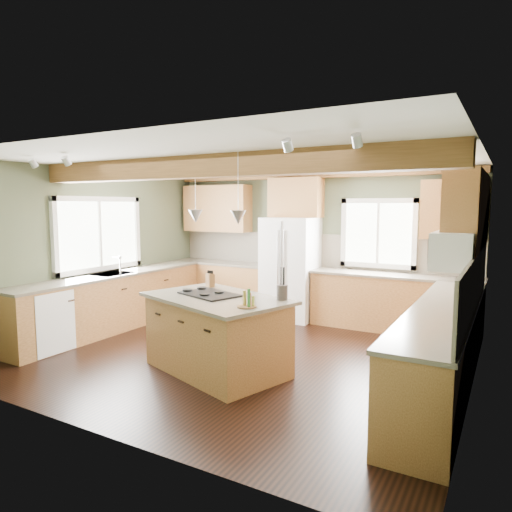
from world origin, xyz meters
The scene contains 37 objects.
floor centered at (0.00, 0.00, 0.00)m, with size 5.60×5.60×0.00m, color black.
ceiling centered at (0.00, 0.00, 2.60)m, with size 5.60×5.60×0.00m, color silver.
wall_back centered at (0.00, 2.50, 1.30)m, with size 5.60×5.60×0.00m, color #4E563D.
wall_left centered at (-2.80, 0.00, 1.30)m, with size 5.00×5.00×0.00m, color #4E563D.
wall_right centered at (2.80, 0.00, 1.30)m, with size 5.00×5.00×0.00m, color #4E563D.
ceiling_beam centered at (0.00, -0.69, 2.47)m, with size 5.55×0.26×0.26m, color #533617.
soffit_trim centered at (0.00, 2.40, 2.54)m, with size 5.55×0.20×0.10m, color #533617.
backsplash_back centered at (0.00, 2.48, 1.21)m, with size 5.58×0.03×0.58m, color brown.
backsplash_right centered at (2.78, 0.05, 1.21)m, with size 0.03×3.70×0.58m, color brown.
base_cab_back_left centered at (-1.79, 2.20, 0.44)m, with size 2.02×0.60×0.88m, color brown.
counter_back_left centered at (-1.79, 2.20, 0.90)m, with size 2.06×0.64×0.04m, color #4A4136.
base_cab_back_right centered at (1.49, 2.20, 0.44)m, with size 2.62×0.60×0.88m, color brown.
counter_back_right centered at (1.49, 2.20, 0.90)m, with size 2.66×0.64×0.04m, color #4A4136.
base_cab_left centered at (-2.50, 0.05, 0.44)m, with size 0.60×3.70×0.88m, color brown.
counter_left centered at (-2.50, 0.05, 0.90)m, with size 0.64×3.74×0.04m, color #4A4136.
base_cab_right centered at (2.50, 0.05, 0.44)m, with size 0.60×3.70×0.88m, color brown.
counter_right centered at (2.50, 0.05, 0.90)m, with size 0.64×3.74×0.04m, color #4A4136.
upper_cab_back_left centered at (-1.99, 2.33, 1.95)m, with size 1.40×0.35×0.90m, color brown.
upper_cab_over_fridge centered at (-0.30, 2.33, 2.15)m, with size 0.96×0.35×0.70m, color brown.
upper_cab_right centered at (2.62, 0.90, 1.95)m, with size 0.35×2.20×0.90m, color brown.
upper_cab_back_corner centered at (2.30, 2.33, 1.95)m, with size 0.90×0.35×0.90m, color brown.
window_left centered at (-2.78, 0.05, 1.55)m, with size 0.04×1.60×1.05m, color white.
window_back centered at (1.15, 2.48, 1.55)m, with size 1.10×0.04×1.00m, color white.
sink centered at (-2.50, 0.05, 0.91)m, with size 0.50×0.65×0.03m, color #262628.
faucet centered at (-2.32, 0.05, 1.05)m, with size 0.02×0.02×0.28m, color #B2B2B7.
dishwasher centered at (-2.49, -1.25, 0.43)m, with size 0.60×0.60×0.84m, color white.
oven centered at (2.49, -1.25, 0.43)m, with size 0.60×0.72×0.84m, color white.
microwave centered at (2.58, -0.05, 1.55)m, with size 0.40×0.70×0.38m, color white.
pendant_left centered at (-0.36, -0.56, 1.88)m, with size 0.18×0.18×0.16m, color #B2B2B7.
pendant_right centered at (0.42, -0.82, 1.88)m, with size 0.18×0.18×0.16m, color #B2B2B7.
refrigerator centered at (-0.30, 2.12, 0.90)m, with size 0.90×0.74×1.80m, color white.
island centered at (0.03, -0.69, 0.44)m, with size 1.65×1.01×0.88m, color brown.
island_top centered at (0.03, -0.69, 0.90)m, with size 1.76×1.12×0.04m, color #4A4136.
cooktop centered at (-0.10, -0.64, 0.93)m, with size 0.72×0.48×0.02m, color black.
knife_block centered at (-0.41, -0.18, 1.01)m, with size 0.11×0.08×0.18m, color #56351A.
utensil_crock centered at (0.80, -0.46, 1.01)m, with size 0.13×0.13×0.17m, color #453D37.
bottle_tray centered at (0.64, -1.00, 1.02)m, with size 0.21×0.21×0.20m, color brown, non-canonical shape.
Camera 1 is at (3.09, -5.16, 2.02)m, focal length 32.00 mm.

